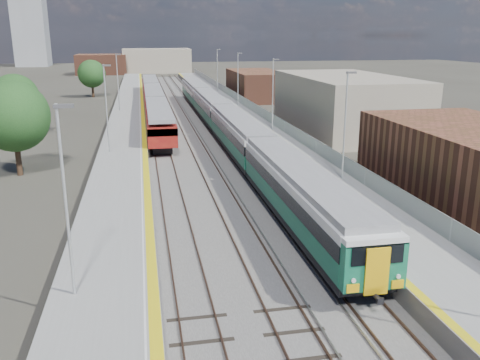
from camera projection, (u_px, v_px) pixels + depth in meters
name	position (u px, v px, depth m)	size (l,w,h in m)	color
ground	(203.00, 128.00, 61.82)	(320.00, 320.00, 0.00)	#47443A
ballast_bed	(183.00, 125.00, 63.76)	(10.50, 155.00, 0.06)	#565451
tracks	(186.00, 122.00, 65.43)	(8.96, 160.00, 0.17)	#4C3323
platform_right	(242.00, 119.00, 64.99)	(4.70, 155.00, 8.52)	slate
platform_left	(127.00, 123.00, 62.38)	(4.30, 155.00, 8.52)	slate
buildings	(98.00, 36.00, 139.22)	(72.00, 185.50, 40.00)	brown
green_train	(223.00, 118.00, 55.76)	(2.73, 76.03, 3.00)	black
red_train	(154.00, 100.00, 71.90)	(2.75, 55.88, 3.48)	black
tree_a	(13.00, 116.00, 39.58)	(5.58, 5.58, 7.56)	#382619
tree_b	(15.00, 98.00, 54.88)	(5.10, 5.10, 6.91)	#382619
tree_c	(92.00, 74.00, 91.21)	(4.93, 4.93, 6.68)	#382619
tree_d	(336.00, 85.00, 76.79)	(4.32, 4.32, 5.86)	#382619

